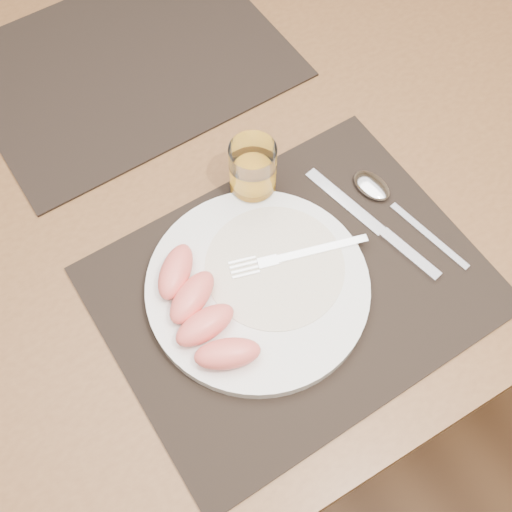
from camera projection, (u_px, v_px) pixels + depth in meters
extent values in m
plane|color=brown|center=(227.00, 351.00, 1.54)|extent=(5.00, 5.00, 0.00)
cube|color=brown|center=(206.00, 172.00, 0.89)|extent=(1.40, 0.90, 0.04)
cylinder|color=brown|center=(372.00, 46.00, 1.52)|extent=(0.06, 0.06, 0.71)
cube|color=black|center=(293.00, 287.00, 0.78)|extent=(0.46, 0.37, 0.00)
cube|color=black|center=(128.00, 63.00, 0.96)|extent=(0.47, 0.37, 0.00)
cylinder|color=white|center=(258.00, 287.00, 0.77)|extent=(0.27, 0.27, 0.02)
cylinder|color=white|center=(275.00, 266.00, 0.78)|extent=(0.17, 0.17, 0.00)
cube|color=silver|center=(323.00, 249.00, 0.79)|extent=(0.11, 0.04, 0.00)
cube|color=silver|center=(268.00, 262.00, 0.78)|extent=(0.03, 0.02, 0.00)
cube|color=silver|center=(244.00, 268.00, 0.77)|extent=(0.04, 0.03, 0.00)
cube|color=silver|center=(345.00, 201.00, 0.84)|extent=(0.04, 0.13, 0.00)
cube|color=silver|center=(410.00, 254.00, 0.80)|extent=(0.03, 0.09, 0.01)
cube|color=silver|center=(429.00, 236.00, 0.81)|extent=(0.03, 0.12, 0.00)
ellipsoid|color=silver|center=(372.00, 185.00, 0.84)|extent=(0.05, 0.06, 0.01)
cylinder|color=white|center=(253.00, 172.00, 0.81)|extent=(0.06, 0.06, 0.09)
cylinder|color=#FF9E15|center=(253.00, 185.00, 0.83)|extent=(0.05, 0.05, 0.02)
ellipsoid|color=#FC7666|center=(227.00, 354.00, 0.71)|extent=(0.08, 0.06, 0.03)
ellipsoid|color=#FC7666|center=(205.00, 325.00, 0.73)|extent=(0.08, 0.04, 0.03)
ellipsoid|color=#FC7666|center=(192.00, 297.00, 0.74)|extent=(0.08, 0.07, 0.03)
ellipsoid|color=#FC7666|center=(176.00, 271.00, 0.76)|extent=(0.08, 0.08, 0.03)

